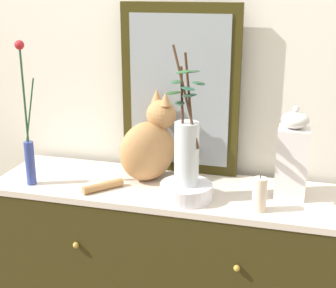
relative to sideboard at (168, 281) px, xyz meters
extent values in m
cube|color=silver|center=(0.00, 0.28, 0.86)|extent=(4.40, 0.08, 2.60)
cube|color=#30290F|center=(0.00, 0.00, -0.01)|extent=(1.39, 0.40, 0.85)
cube|color=beige|center=(0.00, 0.00, 0.42)|extent=(1.42, 0.41, 0.02)
sphere|color=#B79338|center=(-0.31, -0.21, 0.24)|extent=(0.02, 0.02, 0.02)
sphere|color=#B79338|center=(0.31, -0.21, 0.24)|extent=(0.02, 0.02, 0.02)
cube|color=#332B0C|center=(0.00, 0.19, 0.79)|extent=(0.49, 0.03, 0.71)
cube|color=gray|center=(0.00, 0.17, 0.79)|extent=(0.42, 0.01, 0.62)
ellipsoid|color=#B47F4B|center=(-0.10, 0.05, 0.56)|extent=(0.28, 0.29, 0.25)
sphere|color=#B47F4B|center=(-0.06, 0.10, 0.70)|extent=(0.12, 0.12, 0.12)
cone|color=#B47F4B|center=(-0.08, 0.13, 0.78)|extent=(0.05, 0.05, 0.05)
cone|color=#B47F4B|center=(-0.03, 0.08, 0.78)|extent=(0.05, 0.05, 0.05)
cylinder|color=#B47F4B|center=(-0.24, -0.10, 0.45)|extent=(0.14, 0.15, 0.03)
cylinder|color=#324192|center=(-0.54, -0.12, 0.53)|extent=(0.04, 0.04, 0.18)
cylinder|color=#274D31|center=(-0.54, -0.12, 0.80)|extent=(0.01, 0.01, 0.36)
sphere|color=#AF1F26|center=(-0.54, -0.12, 0.99)|extent=(0.04, 0.04, 0.04)
cylinder|color=#1F492A|center=(-0.52, -0.12, 0.74)|extent=(0.06, 0.01, 0.25)
cylinder|color=white|center=(0.10, -0.09, 0.47)|extent=(0.20, 0.20, 0.06)
cylinder|color=silver|center=(0.10, -0.09, 0.62)|extent=(0.09, 0.09, 0.24)
cylinder|color=#513424|center=(0.10, -0.11, 0.83)|extent=(0.10, 0.01, 0.37)
ellipsoid|color=#1E4B38|center=(0.11, -0.16, 0.87)|extent=(0.08, 0.07, 0.01)
ellipsoid|color=#28562D|center=(0.11, -0.20, 0.94)|extent=(0.06, 0.08, 0.01)
cylinder|color=#482F1C|center=(0.11, -0.11, 0.81)|extent=(0.04, 0.03, 0.35)
ellipsoid|color=#284632|center=(0.11, -0.12, 0.84)|extent=(0.06, 0.08, 0.01)
ellipsoid|color=#295438|center=(0.14, -0.12, 0.88)|extent=(0.07, 0.08, 0.01)
ellipsoid|color=#2A4530|center=(0.12, -0.14, 0.93)|extent=(0.07, 0.08, 0.01)
cylinder|color=#4A2E1D|center=(0.08, -0.10, 0.79)|extent=(0.03, 0.04, 0.30)
ellipsoid|color=#2D4B37|center=(0.07, -0.11, 0.81)|extent=(0.05, 0.08, 0.01)
ellipsoid|color=#2C5328|center=(0.05, -0.12, 0.85)|extent=(0.07, 0.08, 0.01)
ellipsoid|color=#285230|center=(0.06, -0.11, 0.88)|extent=(0.04, 0.07, 0.01)
cube|color=white|center=(0.47, 0.04, 0.57)|extent=(0.11, 0.11, 0.27)
ellipsoid|color=silver|center=(0.47, 0.04, 0.74)|extent=(0.10, 0.10, 0.06)
sphere|color=white|center=(0.47, 0.04, 0.78)|extent=(0.02, 0.02, 0.02)
cylinder|color=beige|center=(0.37, -0.12, 0.50)|extent=(0.05, 0.05, 0.12)
cylinder|color=black|center=(0.37, -0.12, 0.57)|extent=(0.00, 0.00, 0.01)
camera|label=1|loc=(0.48, -1.78, 1.22)|focal=53.36mm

